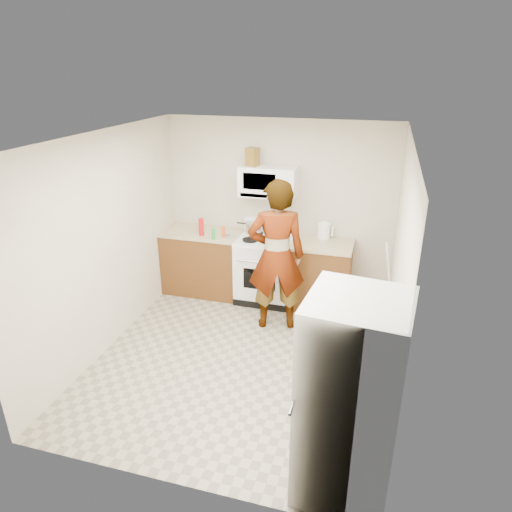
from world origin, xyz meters
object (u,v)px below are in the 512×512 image
(microwave, at_px, (269,181))
(fridge, at_px, (350,401))
(saucepan, at_px, (254,227))
(gas_range, at_px, (265,268))
(person, at_px, (276,256))
(kettle, at_px, (324,231))

(microwave, bearing_deg, fridge, -65.26)
(fridge, xyz_separation_m, saucepan, (-1.62, 3.08, 0.17))
(gas_range, height_order, saucepan, gas_range)
(microwave, relative_size, fridge, 0.45)
(gas_range, xyz_separation_m, person, (0.31, -0.67, 0.48))
(microwave, bearing_deg, gas_range, -90.00)
(fridge, relative_size, kettle, 8.21)
(microwave, height_order, saucepan, microwave)
(microwave, relative_size, person, 0.39)
(gas_range, distance_m, saucepan, 0.59)
(gas_range, xyz_separation_m, microwave, (0.00, 0.13, 1.21))
(person, bearing_deg, gas_range, -81.87)
(person, distance_m, kettle, 1.01)
(kettle, distance_m, saucepan, 0.98)
(gas_range, height_order, kettle, kettle)
(microwave, bearing_deg, person, -68.86)
(kettle, bearing_deg, fridge, -85.15)
(fridge, height_order, saucepan, fridge)
(person, bearing_deg, fridge, 99.39)
(gas_range, bearing_deg, fridge, -64.32)
(saucepan, bearing_deg, fridge, -62.32)
(gas_range, height_order, microwave, microwave)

